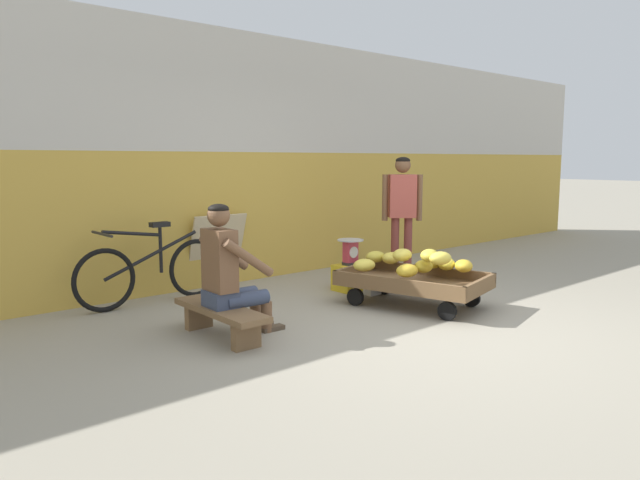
# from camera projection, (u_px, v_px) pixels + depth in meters

# --- Properties ---
(ground_plane) EXTENTS (80.00, 80.00, 0.00)m
(ground_plane) POSITION_uv_depth(u_px,v_px,m) (429.00, 330.00, 5.27)
(ground_plane) COLOR gray
(back_wall) EXTENTS (16.00, 0.30, 3.01)m
(back_wall) POSITION_uv_depth(u_px,v_px,m) (236.00, 159.00, 7.31)
(back_wall) COLOR gold
(back_wall) RESTS_ON ground
(banana_cart) EXTENTS (1.16, 1.60, 0.36)m
(banana_cart) POSITION_uv_depth(u_px,v_px,m) (413.00, 283.00, 6.11)
(banana_cart) COLOR brown
(banana_cart) RESTS_ON ground
(banana_pile) EXTENTS (1.02, 1.24, 0.26)m
(banana_pile) POSITION_uv_depth(u_px,v_px,m) (415.00, 262.00, 6.11)
(banana_pile) COLOR gold
(banana_pile) RESTS_ON banana_cart
(low_bench) EXTENTS (0.32, 1.11, 0.27)m
(low_bench) POSITION_uv_depth(u_px,v_px,m) (221.00, 315.00, 5.02)
(low_bench) COLOR brown
(low_bench) RESTS_ON ground
(vendor_seated) EXTENTS (0.69, 0.50, 1.14)m
(vendor_seated) POSITION_uv_depth(u_px,v_px,m) (229.00, 271.00, 5.03)
(vendor_seated) COLOR brown
(vendor_seated) RESTS_ON ground
(plastic_crate) EXTENTS (0.36, 0.28, 0.30)m
(plastic_crate) POSITION_uv_depth(u_px,v_px,m) (350.00, 277.00, 6.87)
(plastic_crate) COLOR gold
(plastic_crate) RESTS_ON ground
(weighing_scale) EXTENTS (0.30, 0.30, 0.29)m
(weighing_scale) POSITION_uv_depth(u_px,v_px,m) (351.00, 251.00, 6.83)
(weighing_scale) COLOR #28282D
(weighing_scale) RESTS_ON plastic_crate
(bicycle_near_left) EXTENTS (1.66, 0.48, 0.86)m
(bicycle_near_left) POSITION_uv_depth(u_px,v_px,m) (152.00, 271.00, 6.19)
(bicycle_near_left) COLOR black
(bicycle_near_left) RESTS_ON ground
(sign_board) EXTENTS (0.70, 0.29, 0.87)m
(sign_board) POSITION_uv_depth(u_px,v_px,m) (216.00, 250.00, 7.06)
(sign_board) COLOR #C6B289
(sign_board) RESTS_ON ground
(customer_adult) EXTENTS (0.39, 0.36, 1.53)m
(customer_adult) POSITION_uv_depth(u_px,v_px,m) (402.00, 205.00, 7.23)
(customer_adult) COLOR brown
(customer_adult) RESTS_ON ground
(shopping_bag) EXTENTS (0.18, 0.12, 0.24)m
(shopping_bag) POSITION_uv_depth(u_px,v_px,m) (373.00, 284.00, 6.65)
(shopping_bag) COLOR silver
(shopping_bag) RESTS_ON ground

